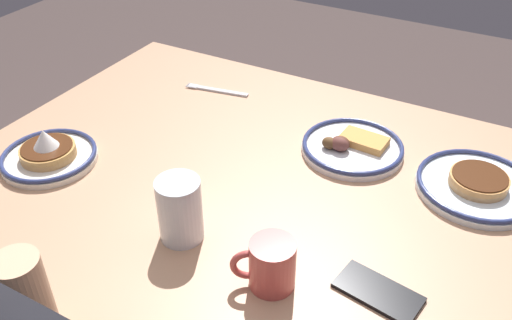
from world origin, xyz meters
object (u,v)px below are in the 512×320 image
coffee_mug (271,264)px  fork_near (217,90)px  plate_far_companion (49,154)px  cell_phone (378,292)px  drinking_glass (180,212)px  plate_center_pancakes (352,147)px  plate_near_main (477,185)px

coffee_mug → fork_near: (0.45, -0.55, -0.04)m
plate_far_companion → cell_phone: 0.78m
fork_near → cell_phone: bearing=142.4°
plate_far_companion → drinking_glass: 0.41m
plate_center_pancakes → cell_phone: 0.43m
plate_near_main → plate_center_pancakes: 0.28m
coffee_mug → drinking_glass: 0.20m
plate_far_companion → coffee_mug: 0.61m
plate_far_companion → fork_near: size_ratio=1.17×
drinking_glass → fork_near: 0.58m
plate_center_pancakes → drinking_glass: 0.46m
plate_near_main → coffee_mug: (0.26, 0.44, 0.03)m
plate_center_pancakes → plate_far_companion: 0.69m
plate_near_main → coffee_mug: size_ratio=2.40×
fork_near → plate_near_main: bearing=171.3°
plate_far_companion → plate_center_pancakes: bearing=-148.1°
plate_near_main → fork_near: size_ratio=1.39×
plate_far_companion → drinking_glass: drinking_glass is taller
drinking_glass → fork_near: (0.25, -0.52, -0.05)m
plate_far_companion → fork_near: 0.49m
coffee_mug → cell_phone: size_ratio=0.73×
drinking_glass → cell_phone: size_ratio=0.89×
plate_center_pancakes → cell_phone: plate_center_pancakes is taller
plate_near_main → drinking_glass: bearing=41.5°
cell_phone → plate_far_companion: bearing=8.3°
drinking_glass → fork_near: size_ratio=0.71×
coffee_mug → cell_phone: coffee_mug is taller
plate_far_companion → cell_phone: bearing=178.9°
drinking_glass → fork_near: drinking_glass is taller
plate_far_companion → coffee_mug: (-0.61, 0.08, 0.03)m
plate_far_companion → drinking_glass: (-0.40, 0.06, 0.04)m
plate_near_main → fork_near: (0.72, -0.11, -0.01)m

